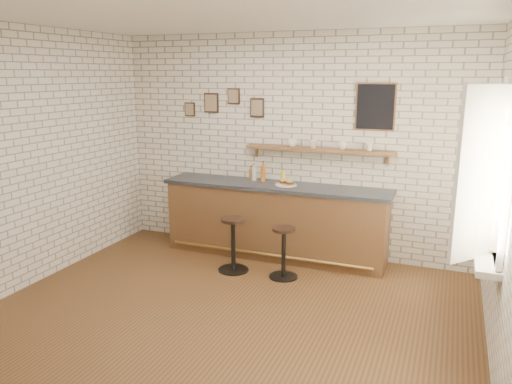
% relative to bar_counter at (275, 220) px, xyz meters
% --- Properties ---
extents(ground, '(5.00, 5.00, 0.00)m').
position_rel_bar_counter_xyz_m(ground, '(0.12, -1.70, -0.51)').
color(ground, brown).
rests_on(ground, ground).
extents(bar_counter, '(3.10, 0.65, 1.01)m').
position_rel_bar_counter_xyz_m(bar_counter, '(0.00, 0.00, 0.00)').
color(bar_counter, brown).
rests_on(bar_counter, ground).
extents(sandwich_plate, '(0.28, 0.28, 0.01)m').
position_rel_bar_counter_xyz_m(sandwich_plate, '(0.15, -0.01, 0.51)').
color(sandwich_plate, white).
rests_on(sandwich_plate, bar_counter).
extents(ciabatta_sandwich, '(0.23, 0.16, 0.07)m').
position_rel_bar_counter_xyz_m(ciabatta_sandwich, '(0.16, -0.01, 0.55)').
color(ciabatta_sandwich, tan).
rests_on(ciabatta_sandwich, sandwich_plate).
extents(potato_chips, '(0.26, 0.20, 0.00)m').
position_rel_bar_counter_xyz_m(potato_chips, '(0.13, -0.01, 0.52)').
color(potato_chips, '#E4A750').
rests_on(potato_chips, sandwich_plate).
extents(bitters_bottle_brown, '(0.06, 0.06, 0.21)m').
position_rel_bar_counter_xyz_m(bitters_bottle_brown, '(-0.40, 0.13, 0.59)').
color(bitters_bottle_brown, brown).
rests_on(bitters_bottle_brown, bar_counter).
extents(bitters_bottle_white, '(0.06, 0.06, 0.23)m').
position_rel_bar_counter_xyz_m(bitters_bottle_white, '(-0.36, 0.13, 0.60)').
color(bitters_bottle_white, silver).
rests_on(bitters_bottle_white, bar_counter).
extents(bitters_bottle_amber, '(0.07, 0.07, 0.28)m').
position_rel_bar_counter_xyz_m(bitters_bottle_amber, '(-0.23, 0.13, 0.62)').
color(bitters_bottle_amber, '#A5531A').
rests_on(bitters_bottle_amber, bar_counter).
extents(condiment_bottle_yellow, '(0.06, 0.06, 0.19)m').
position_rel_bar_counter_xyz_m(condiment_bottle_yellow, '(0.06, 0.13, 0.58)').
color(condiment_bottle_yellow, gold).
rests_on(condiment_bottle_yellow, bar_counter).
extents(bar_stool_left, '(0.41, 0.41, 0.70)m').
position_rel_bar_counter_xyz_m(bar_stool_left, '(-0.31, -0.71, -0.13)').
color(bar_stool_left, black).
rests_on(bar_stool_left, ground).
extents(bar_stool_right, '(0.35, 0.35, 0.64)m').
position_rel_bar_counter_xyz_m(bar_stool_right, '(0.35, -0.68, -0.16)').
color(bar_stool_right, black).
rests_on(bar_stool_right, ground).
extents(wall_shelf, '(2.00, 0.18, 0.18)m').
position_rel_bar_counter_xyz_m(wall_shelf, '(0.52, 0.20, 0.97)').
color(wall_shelf, brown).
rests_on(wall_shelf, ground).
extents(shelf_cup_a, '(0.16, 0.16, 0.10)m').
position_rel_bar_counter_xyz_m(shelf_cup_a, '(0.17, 0.20, 1.05)').
color(shelf_cup_a, white).
rests_on(shelf_cup_a, wall_shelf).
extents(shelf_cup_b, '(0.15, 0.15, 0.10)m').
position_rel_bar_counter_xyz_m(shelf_cup_b, '(0.46, 0.20, 1.04)').
color(shelf_cup_b, white).
rests_on(shelf_cup_b, wall_shelf).
extents(shelf_cup_c, '(0.14, 0.14, 0.10)m').
position_rel_bar_counter_xyz_m(shelf_cup_c, '(0.85, 0.20, 1.04)').
color(shelf_cup_c, white).
rests_on(shelf_cup_c, wall_shelf).
extents(shelf_cup_d, '(0.13, 0.13, 0.10)m').
position_rel_bar_counter_xyz_m(shelf_cup_d, '(1.18, 0.20, 1.04)').
color(shelf_cup_d, white).
rests_on(shelf_cup_d, wall_shelf).
extents(back_wall_decor, '(2.96, 0.02, 0.56)m').
position_rel_bar_counter_xyz_m(back_wall_decor, '(0.35, 0.28, 1.54)').
color(back_wall_decor, black).
rests_on(back_wall_decor, ground).
extents(window_sill, '(0.20, 1.35, 0.06)m').
position_rel_bar_counter_xyz_m(window_sill, '(2.52, -1.40, 0.39)').
color(window_sill, white).
rests_on(window_sill, ground).
extents(casement_window, '(0.40, 1.30, 1.56)m').
position_rel_bar_counter_xyz_m(casement_window, '(2.48, -1.40, 1.14)').
color(casement_window, white).
rests_on(casement_window, ground).
extents(book_lower, '(0.22, 0.25, 0.02)m').
position_rel_bar_counter_xyz_m(book_lower, '(2.50, -1.49, 0.43)').
color(book_lower, tan).
rests_on(book_lower, window_sill).
extents(book_upper, '(0.20, 0.25, 0.02)m').
position_rel_bar_counter_xyz_m(book_upper, '(2.50, -1.49, 0.45)').
color(book_upper, tan).
rests_on(book_upper, book_lower).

